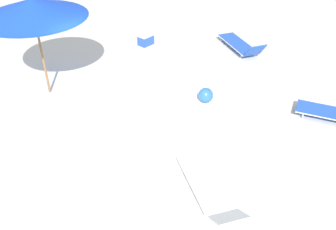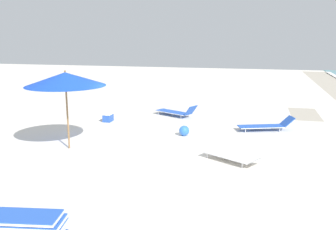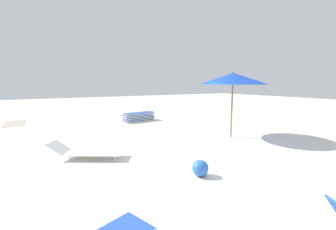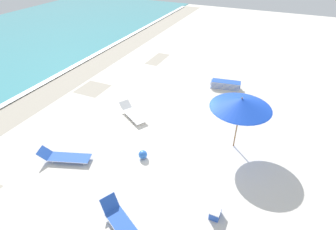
{
  "view_description": "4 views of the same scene",
  "coord_description": "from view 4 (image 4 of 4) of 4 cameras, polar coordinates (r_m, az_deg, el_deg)",
  "views": [
    {
      "loc": [
        5.34,
        5.82,
        5.36
      ],
      "look_at": [
        0.49,
        1.52,
        0.85
      ],
      "focal_mm": 40.0,
      "sensor_mm": 36.0,
      "label": 1
    },
    {
      "loc": [
        11.97,
        3.57,
        3.81
      ],
      "look_at": [
        -0.04,
        0.75,
        1.12
      ],
      "focal_mm": 40.0,
      "sensor_mm": 36.0,
      "label": 2
    },
    {
      "loc": [
        -5.54,
        4.23,
        2.19
      ],
      "look_at": [
        0.9,
        0.49,
        1.12
      ],
      "focal_mm": 24.0,
      "sensor_mm": 36.0,
      "label": 3
    },
    {
      "loc": [
        -8.93,
        -3.47,
        8.12
      ],
      "look_at": [
        0.72,
        0.83,
        0.96
      ],
      "focal_mm": 28.0,
      "sensor_mm": 36.0,
      "label": 4
    }
  ],
  "objects": [
    {
      "name": "sun_lounger_near_water_left",
      "position": [
        12.41,
        -21.59,
        -8.41
      ],
      "size": [
        1.29,
        2.28,
        0.55
      ],
      "rotation": [
        0.0,
        0.0,
        0.34
      ],
      "color": "blue",
      "rests_on": "ground_plane"
    },
    {
      "name": "lounger_stack",
      "position": [
        17.43,
        12.37,
        6.45
      ],
      "size": [
        0.9,
        1.98,
        0.49
      ],
      "rotation": [
        0.0,
        0.0,
        0.15
      ],
      "color": "blue",
      "rests_on": "ground_plane"
    },
    {
      "name": "cooler_box",
      "position": [
        9.88,
        10.26,
        -20.13
      ],
      "size": [
        0.5,
        0.36,
        0.37
      ],
      "rotation": [
        0.0,
        0.0,
        6.27
      ],
      "color": "blue",
      "rests_on": "ground_plane"
    },
    {
      "name": "sun_lounger_under_umbrella",
      "position": [
        9.58,
        -9.97,
        -22.22
      ],
      "size": [
        1.55,
        2.18,
        0.63
      ],
      "rotation": [
        0.0,
        0.0,
        -0.49
      ],
      "color": "blue",
      "rests_on": "ground_plane"
    },
    {
      "name": "ground_plane",
      "position": [
        12.62,
        2.08,
        -6.43
      ],
      "size": [
        60.0,
        60.0,
        0.16
      ],
      "color": "silver"
    },
    {
      "name": "sun_lounger_beside_umbrella",
      "position": [
        14.37,
        -7.72,
        0.37
      ],
      "size": [
        1.6,
        2.11,
        0.49
      ],
      "rotation": [
        0.0,
        0.0,
        -0.54
      ],
      "color": "white",
      "rests_on": "ground_plane"
    },
    {
      "name": "beach_umbrella",
      "position": [
        11.45,
        15.63,
        2.46
      ],
      "size": [
        2.63,
        2.63,
        2.64
      ],
      "color": "olive",
      "rests_on": "ground_plane"
    },
    {
      "name": "beach_ball",
      "position": [
        11.73,
        -5.49,
        -8.56
      ],
      "size": [
        0.39,
        0.39,
        0.39
      ],
      "color": "blue",
      "rests_on": "ground_plane"
    }
  ]
}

